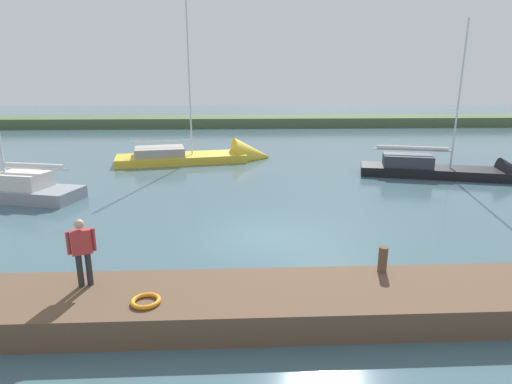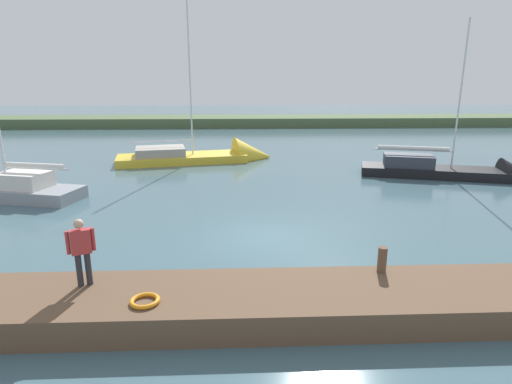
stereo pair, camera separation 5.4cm
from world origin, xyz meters
name	(u,v)px [view 2 (the right image)]	position (x,y,z in m)	size (l,w,h in m)	color
ground_plane	(265,237)	(0.00, 0.00, 0.00)	(200.00, 200.00, 0.00)	#42606B
far_shoreline	(245,125)	(0.00, -42.13, 0.00)	(180.00, 8.00, 2.40)	#4C603D
dock_pier	(279,303)	(0.00, 5.18, 0.35)	(27.24, 2.35, 0.70)	brown
mooring_post_near	(382,260)	(-2.72, 4.36, 1.03)	(0.23, 0.23, 0.67)	brown
life_ring_buoy	(145,301)	(3.01, 5.65, 0.75)	(0.66, 0.66, 0.10)	orange
sailboat_inner_slip	(214,158)	(2.68, -15.43, 0.21)	(11.45, 5.26, 12.20)	gold
sailboat_behind_pier	(459,174)	(-12.17, -9.22, 0.25)	(10.12, 5.00, 9.93)	black
person_on_dock	(81,248)	(4.61, 4.76, 1.65)	(0.59, 0.38, 1.66)	#28282D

